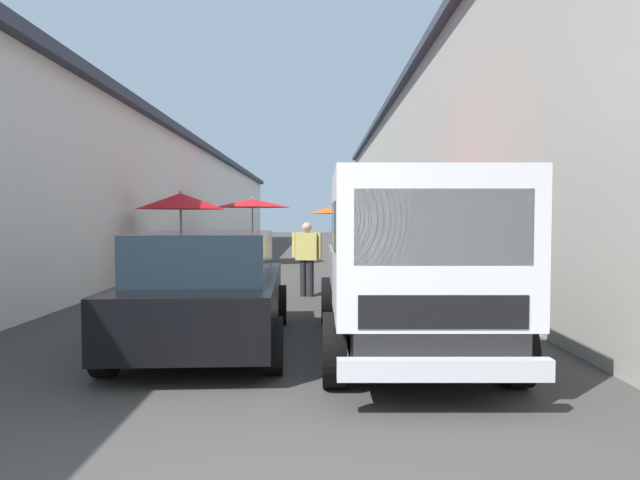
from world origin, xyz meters
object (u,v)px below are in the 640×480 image
(hatchback_car, at_px, (209,288))
(vendor_by_crates, at_px, (307,254))
(fruit_stall_far_left, at_px, (378,217))
(fruit_stall_far_right, at_px, (182,215))
(fruit_stall_mid_lane, at_px, (393,209))
(delivery_truck, at_px, (413,272))
(fruit_stall_near_left, at_px, (253,212))

(hatchback_car, xyz_separation_m, vendor_by_crates, (4.30, -1.16, 0.14))
(fruit_stall_far_left, relative_size, fruit_stall_far_right, 1.01)
(fruit_stall_mid_lane, distance_m, delivery_truck, 5.84)
(fruit_stall_far_left, relative_size, hatchback_car, 0.58)
(hatchback_car, bearing_deg, fruit_stall_far_right, 16.86)
(fruit_stall_far_left, bearing_deg, fruit_stall_mid_lane, -13.58)
(hatchback_car, distance_m, delivery_truck, 2.63)
(fruit_stall_far_left, relative_size, delivery_truck, 0.47)
(fruit_stall_far_right, xyz_separation_m, vendor_by_crates, (-2.00, -3.07, -0.82))
(fruit_stall_mid_lane, xyz_separation_m, delivery_truck, (-5.76, 0.59, -0.78))
(fruit_stall_mid_lane, bearing_deg, delivery_truck, 174.12)
(delivery_truck, relative_size, vendor_by_crates, 3.21)
(delivery_truck, bearing_deg, hatchback_car, 67.48)
(vendor_by_crates, bearing_deg, fruit_stall_near_left, 14.57)
(fruit_stall_mid_lane, relative_size, vendor_by_crates, 1.69)
(hatchback_car, bearing_deg, vendor_by_crates, -15.07)
(fruit_stall_far_left, distance_m, vendor_by_crates, 2.51)
(fruit_stall_far_right, distance_m, hatchback_car, 6.65)
(fruit_stall_far_right, bearing_deg, hatchback_car, -163.14)
(fruit_stall_near_left, distance_m, vendor_by_crates, 8.29)
(fruit_stall_far_right, height_order, vendor_by_crates, fruit_stall_far_right)
(hatchback_car, bearing_deg, fruit_stall_far_left, -46.76)
(hatchback_car, xyz_separation_m, delivery_truck, (-1.00, -2.41, 0.30))
(fruit_stall_far_left, relative_size, fruit_stall_mid_lane, 0.90)
(fruit_stall_far_right, distance_m, fruit_stall_mid_lane, 5.15)
(delivery_truck, bearing_deg, vendor_by_crates, 13.32)
(fruit_stall_mid_lane, distance_m, vendor_by_crates, 2.12)
(fruit_stall_mid_lane, bearing_deg, fruit_stall_near_left, 27.53)
(vendor_by_crates, bearing_deg, fruit_stall_far_right, 56.95)
(fruit_stall_near_left, relative_size, vendor_by_crates, 1.75)
(delivery_truck, xyz_separation_m, vendor_by_crates, (5.30, 1.26, -0.16))
(fruit_stall_far_left, xyz_separation_m, hatchback_car, (-2.26, 2.40, -0.91))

